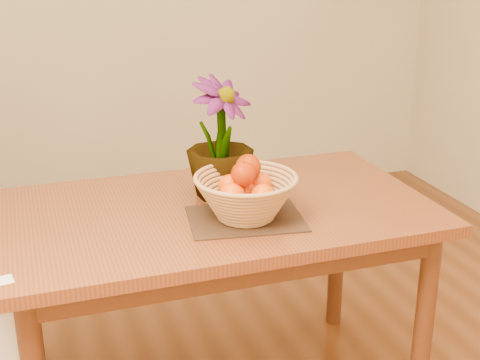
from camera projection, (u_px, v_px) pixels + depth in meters
name	position (u px, v px, depth m)	size (l,w,h in m)	color
table	(217.00, 231.00, 2.22)	(1.40, 0.80, 0.75)	brown
placemat	(246.00, 219.00, 2.09)	(0.35, 0.26, 0.01)	#3D2416
wicker_basket	(246.00, 198.00, 2.07)	(0.32, 0.32, 0.13)	tan
orange_pile	(246.00, 181.00, 2.05)	(0.19, 0.18, 0.14)	#F13F03
potted_plant	(220.00, 139.00, 2.21)	(0.23, 0.23, 0.40)	#184313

